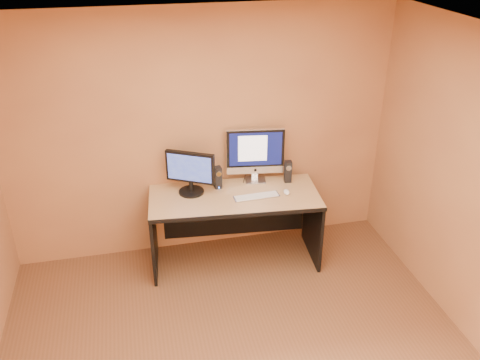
{
  "coord_description": "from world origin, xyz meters",
  "views": [
    {
      "loc": [
        -0.69,
        -2.79,
        3.31
      ],
      "look_at": [
        0.29,
        1.49,
        1.02
      ],
      "focal_mm": 38.0,
      "sensor_mm": 36.0,
      "label": 1
    }
  ],
  "objects": [
    {
      "name": "walls",
      "position": [
        0.0,
        0.0,
        1.3
      ],
      "size": [
        4.0,
        4.0,
        2.6
      ],
      "primitive_type": null,
      "color": "#A77043",
      "rests_on": "ground"
    },
    {
      "name": "ceiling",
      "position": [
        0.0,
        0.0,
        2.6
      ],
      "size": [
        4.0,
        4.0,
        0.0
      ],
      "primitive_type": "plane",
      "color": "white",
      "rests_on": "walls"
    },
    {
      "name": "desk",
      "position": [
        0.26,
        1.59,
        0.4
      ],
      "size": [
        1.77,
        0.9,
        0.79
      ],
      "primitive_type": null,
      "rotation": [
        0.0,
        0.0,
        -0.09
      ],
      "color": "tan",
      "rests_on": "ground"
    },
    {
      "name": "imac",
      "position": [
        0.54,
        1.85,
        1.09
      ],
      "size": [
        0.64,
        0.31,
        0.59
      ],
      "primitive_type": null,
      "rotation": [
        0.0,
        0.0,
        -0.14
      ],
      "color": "silver",
      "rests_on": "desk"
    },
    {
      "name": "second_monitor",
      "position": [
        -0.16,
        1.74,
        1.02
      ],
      "size": [
        0.57,
        0.47,
        0.45
      ],
      "primitive_type": null,
      "rotation": [
        0.0,
        0.0,
        -0.49
      ],
      "color": "black",
      "rests_on": "desk"
    },
    {
      "name": "speaker_left",
      "position": [
        0.12,
        1.79,
        0.91
      ],
      "size": [
        0.08,
        0.08,
        0.24
      ],
      "primitive_type": null,
      "rotation": [
        0.0,
        0.0,
        0.11
      ],
      "color": "black",
      "rests_on": "desk"
    },
    {
      "name": "speaker_right",
      "position": [
        0.87,
        1.76,
        0.91
      ],
      "size": [
        0.08,
        0.09,
        0.24
      ],
      "primitive_type": null,
      "rotation": [
        0.0,
        0.0,
        -0.14
      ],
      "color": "black",
      "rests_on": "desk"
    },
    {
      "name": "keyboard",
      "position": [
        0.46,
        1.5,
        0.8
      ],
      "size": [
        0.47,
        0.14,
        0.02
      ],
      "primitive_type": "cube",
      "rotation": [
        0.0,
        0.0,
        0.04
      ],
      "color": "#BDBDC1",
      "rests_on": "desk"
    },
    {
      "name": "mouse",
      "position": [
        0.78,
        1.51,
        0.81
      ],
      "size": [
        0.08,
        0.12,
        0.04
      ],
      "primitive_type": "ellipsoid",
      "rotation": [
        0.0,
        0.0,
        -0.14
      ],
      "color": "white",
      "rests_on": "desk"
    },
    {
      "name": "cable_a",
      "position": [
        0.57,
        1.94,
        0.8
      ],
      "size": [
        0.09,
        0.23,
        0.01
      ],
      "primitive_type": "cylinder",
      "rotation": [
        1.57,
        0.0,
        0.33
      ],
      "color": "black",
      "rests_on": "desk"
    },
    {
      "name": "cable_b",
      "position": [
        0.44,
        1.92,
        0.8
      ],
      "size": [
        0.07,
        0.18,
        0.01
      ],
      "primitive_type": "cylinder",
      "rotation": [
        1.57,
        0.0,
        -0.35
      ],
      "color": "black",
      "rests_on": "desk"
    }
  ]
}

